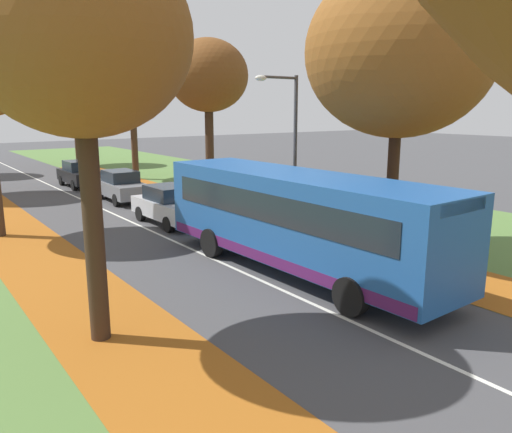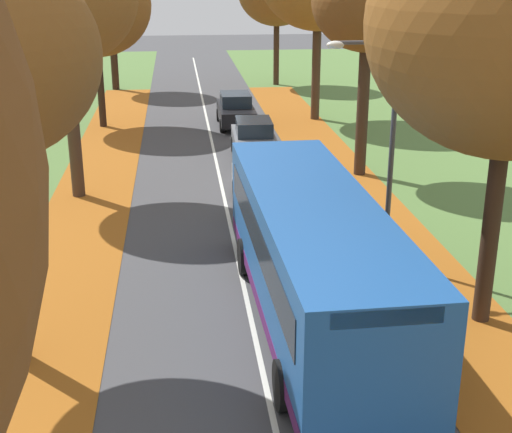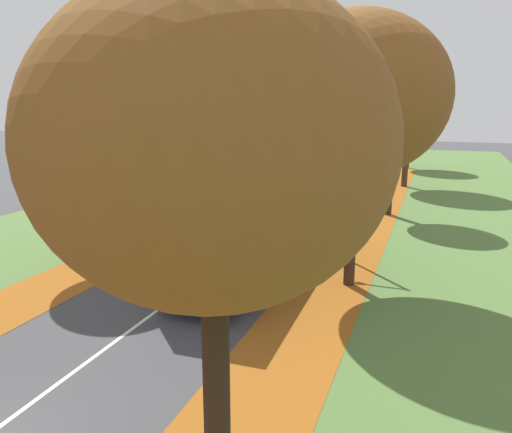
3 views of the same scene
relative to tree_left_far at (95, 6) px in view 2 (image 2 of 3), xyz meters
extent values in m
cube|color=#9E5619|center=(0.63, -19.24, -5.81)|extent=(2.80, 60.00, 0.00)
cube|color=#517538|center=(14.43, -13.24, -5.81)|extent=(12.00, 90.00, 0.01)
cube|color=#9E5619|center=(9.83, -19.24, -5.81)|extent=(2.80, 60.00, 0.00)
cube|color=silver|center=(5.23, -13.24, -5.81)|extent=(0.12, 80.00, 0.01)
cylinder|color=#382619|center=(0.25, -22.31, -3.53)|extent=(0.41, 0.41, 4.57)
cylinder|color=#422D1E|center=(0.16, -11.32, -3.36)|extent=(0.44, 0.44, 4.91)
cylinder|color=black|center=(0.00, 0.00, -3.90)|extent=(0.34, 0.34, 3.83)
ellipsoid|color=brown|center=(0.00, 0.00, 0.01)|extent=(5.34, 5.34, 4.80)
cylinder|color=black|center=(-0.18, 11.10, -3.29)|extent=(0.45, 0.45, 5.06)
cylinder|color=#382619|center=(10.48, -21.73, -3.65)|extent=(0.39, 0.39, 4.34)
cylinder|color=#382619|center=(10.65, -9.75, -3.34)|extent=(0.45, 0.45, 4.95)
ellipsoid|color=brown|center=(10.65, -9.75, 0.66)|extent=(4.08, 4.08, 3.67)
cylinder|color=#422D1E|center=(10.86, 0.59, -3.35)|extent=(0.44, 0.44, 4.92)
cylinder|color=#382619|center=(10.36, 11.83, -3.72)|extent=(0.38, 0.38, 4.18)
cylinder|color=#47474C|center=(9.23, -18.21, -2.82)|extent=(0.14, 0.14, 6.00)
cylinder|color=#47474C|center=(8.43, -18.21, 0.08)|extent=(1.60, 0.10, 0.10)
ellipsoid|color=silver|center=(7.63, -18.21, 0.03)|extent=(0.44, 0.28, 0.20)
cube|color=#1E5199|center=(6.58, -21.40, -4.09)|extent=(2.73, 10.45, 2.50)
cube|color=#19232D|center=(6.69, -26.54, -3.74)|extent=(2.30, 0.15, 1.30)
cube|color=#19232D|center=(6.58, -21.40, -3.69)|extent=(2.74, 9.21, 0.80)
cube|color=#4C1951|center=(6.58, -21.40, -5.16)|extent=(2.75, 10.25, 0.32)
cube|color=yellow|center=(6.70, -26.56, -3.02)|extent=(1.75, 0.12, 0.28)
cylinder|color=black|center=(7.84, -24.60, -5.34)|extent=(0.32, 0.97, 0.96)
cylinder|color=black|center=(5.46, -24.65, -5.34)|extent=(0.32, 0.97, 0.96)
cylinder|color=black|center=(7.70, -18.51, -5.34)|extent=(0.32, 0.97, 0.96)
cylinder|color=black|center=(5.33, -18.57, -5.34)|extent=(0.32, 0.97, 0.96)
cube|color=#B7BABF|center=(6.46, -13.36, -5.15)|extent=(1.77, 4.23, 0.70)
cube|color=#19232D|center=(6.45, -13.21, -4.50)|extent=(1.48, 2.04, 0.60)
cylinder|color=black|center=(7.26, -14.65, -5.50)|extent=(0.23, 0.64, 0.64)
cylinder|color=black|center=(5.69, -14.67, -5.50)|extent=(0.23, 0.64, 0.64)
cylinder|color=black|center=(7.22, -12.04, -5.50)|extent=(0.23, 0.64, 0.64)
cylinder|color=black|center=(5.65, -12.07, -5.50)|extent=(0.23, 0.64, 0.64)
cube|color=slate|center=(6.84, -7.00, -5.15)|extent=(1.82, 4.25, 0.70)
cube|color=#19232D|center=(6.84, -6.85, -4.50)|extent=(1.50, 2.06, 0.60)
cylinder|color=black|center=(7.58, -8.33, -5.50)|extent=(0.24, 0.65, 0.64)
cylinder|color=black|center=(6.02, -8.28, -5.50)|extent=(0.24, 0.65, 0.64)
cylinder|color=black|center=(7.65, -5.72, -5.50)|extent=(0.24, 0.65, 0.64)
cylinder|color=black|center=(6.09, -5.68, -5.50)|extent=(0.24, 0.65, 0.64)
cube|color=black|center=(6.61, -0.65, -5.15)|extent=(1.71, 4.20, 0.70)
cube|color=#19232D|center=(6.61, -0.50, -4.50)|extent=(1.45, 2.02, 0.60)
cylinder|color=black|center=(7.39, -1.95, -5.50)|extent=(0.22, 0.64, 0.64)
cylinder|color=black|center=(5.83, -1.95, -5.50)|extent=(0.22, 0.64, 0.64)
cylinder|color=black|center=(7.40, 0.65, -5.50)|extent=(0.22, 0.64, 0.64)
cylinder|color=black|center=(5.83, 0.65, -5.50)|extent=(0.22, 0.64, 0.64)
camera|label=1|loc=(-2.96, -32.28, -0.98)|focal=35.00mm
camera|label=2|loc=(3.72, -35.73, 1.95)|focal=50.00mm
camera|label=3|loc=(13.13, -38.67, 0.62)|focal=35.00mm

